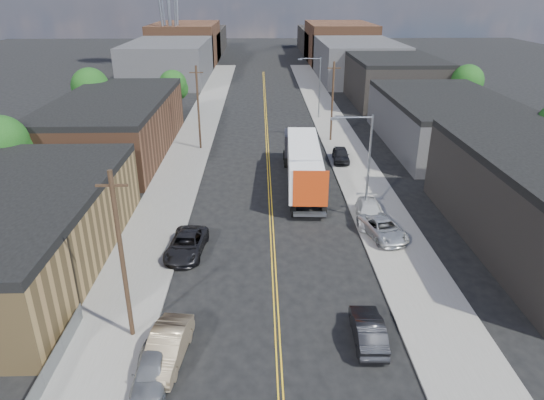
{
  "coord_description": "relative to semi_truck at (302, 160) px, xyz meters",
  "views": [
    {
      "loc": [
        -0.86,
        -12.28,
        18.07
      ],
      "look_at": [
        0.02,
        23.35,
        2.5
      ],
      "focal_mm": 32.0,
      "sensor_mm": 36.0,
      "label": 1
    }
  ],
  "objects": [
    {
      "name": "ground",
      "position": [
        -3.24,
        26.93,
        -2.57
      ],
      "size": [
        260.0,
        260.0,
        0.0
      ],
      "primitive_type": "plane",
      "color": "black",
      "rests_on": "ground"
    },
    {
      "name": "centerline",
      "position": [
        -3.24,
        11.93,
        -2.56
      ],
      "size": [
        0.32,
        120.0,
        0.01
      ],
      "primitive_type": "cube",
      "color": "gold",
      "rests_on": "ground"
    },
    {
      "name": "sidewalk_left",
      "position": [
        -12.74,
        11.93,
        -2.49
      ],
      "size": [
        5.0,
        140.0,
        0.15
      ],
      "primitive_type": "cube",
      "color": "slate",
      "rests_on": "ground"
    },
    {
      "name": "sidewalk_right",
      "position": [
        6.26,
        11.93,
        -2.49
      ],
      "size": [
        5.0,
        140.0,
        0.15
      ],
      "primitive_type": "cube",
      "color": "slate",
      "rests_on": "ground"
    },
    {
      "name": "warehouse_tan",
      "position": [
        -21.24,
        -15.07,
        0.23
      ],
      "size": [
        12.0,
        22.0,
        5.6
      ],
      "color": "brown",
      "rests_on": "ground"
    },
    {
      "name": "warehouse_brown",
      "position": [
        -21.24,
        10.93,
        0.73
      ],
      "size": [
        12.0,
        26.0,
        6.6
      ],
      "color": "#533221",
      "rests_on": "ground"
    },
    {
      "name": "industrial_right_b",
      "position": [
        18.76,
        12.93,
        0.48
      ],
      "size": [
        14.0,
        24.0,
        6.1
      ],
      "color": "#333235",
      "rests_on": "ground"
    },
    {
      "name": "industrial_right_c",
      "position": [
        18.76,
        38.93,
        1.23
      ],
      "size": [
        14.0,
        22.0,
        7.6
      ],
      "color": "black",
      "rests_on": "ground"
    },
    {
      "name": "skyline_left_a",
      "position": [
        -23.24,
        61.93,
        1.43
      ],
      "size": [
        16.0,
        30.0,
        8.0
      ],
      "primitive_type": "cube",
      "color": "#333235",
      "rests_on": "ground"
    },
    {
      "name": "skyline_right_a",
      "position": [
        16.76,
        61.93,
        1.43
      ],
      "size": [
        16.0,
        30.0,
        8.0
      ],
      "primitive_type": "cube",
      "color": "#333235",
      "rests_on": "ground"
    },
    {
      "name": "skyline_left_b",
      "position": [
        -23.24,
        86.93,
        2.43
      ],
      "size": [
        16.0,
        26.0,
        10.0
      ],
      "primitive_type": "cube",
      "color": "#533221",
      "rests_on": "ground"
    },
    {
      "name": "skyline_right_b",
      "position": [
        16.76,
        86.93,
        2.43
      ],
      "size": [
        16.0,
        26.0,
        10.0
      ],
      "primitive_type": "cube",
      "color": "#533221",
      "rests_on": "ground"
    },
    {
      "name": "skyline_left_c",
      "position": [
        -23.24,
        106.93,
        0.93
      ],
      "size": [
        16.0,
        40.0,
        7.0
      ],
      "primitive_type": "cube",
      "color": "black",
      "rests_on": "ground"
    },
    {
      "name": "skyline_right_c",
      "position": [
        16.76,
        106.93,
        0.93
      ],
      "size": [
        16.0,
        40.0,
        7.0
      ],
      "primitive_type": "cube",
      "color": "black",
      "rests_on": "ground"
    },
    {
      "name": "streetlight_near",
      "position": [
        4.35,
        -8.07,
        2.76
      ],
      "size": [
        3.39,
        0.25,
        9.0
      ],
      "color": "gray",
      "rests_on": "ground"
    },
    {
      "name": "streetlight_far",
      "position": [
        4.35,
        26.93,
        2.76
      ],
      "size": [
        3.39,
        0.25,
        9.0
      ],
      "color": "gray",
      "rests_on": "ground"
    },
    {
      "name": "utility_pole_left_near",
      "position": [
        -11.44,
        -23.07,
        2.57
      ],
      "size": [
        1.6,
        0.26,
        10.0
      ],
      "color": "black",
      "rests_on": "ground"
    },
    {
      "name": "utility_pole_left_far",
      "position": [
        -11.44,
        11.93,
        2.57
      ],
      "size": [
        1.6,
        0.26,
        10.0
      ],
      "color": "black",
      "rests_on": "ground"
    },
    {
      "name": "utility_pole_right",
      "position": [
        4.96,
        14.93,
        2.57
      ],
      "size": [
        1.6,
        0.26,
        10.0
      ],
      "color": "black",
      "rests_on": "ground"
    },
    {
      "name": "tree_left_near",
      "position": [
        -27.19,
        -3.07,
        2.61
      ],
      "size": [
        4.85,
        4.76,
        7.91
      ],
      "color": "black",
      "rests_on": "ground"
    },
    {
      "name": "tree_left_mid",
      "position": [
        -27.19,
        21.93,
        2.91
      ],
      "size": [
        5.1,
        5.04,
        8.37
      ],
      "color": "black",
      "rests_on": "ground"
    },
    {
      "name": "tree_left_far",
      "position": [
        -17.19,
        28.93,
        2.0
      ],
      "size": [
        4.35,
        4.2,
        6.97
      ],
      "color": "black",
      "rests_on": "ground"
    },
    {
      "name": "tree_right_far",
      "position": [
        26.81,
        26.93,
        2.61
      ],
      "size": [
        4.85,
        4.76,
        7.91
      ],
      "color": "black",
      "rests_on": "ground"
    },
    {
      "name": "semi_truck",
      "position": [
        0.0,
        0.0,
        0.0
      ],
      "size": [
        3.54,
        17.3,
        4.51
      ],
      "rotation": [
        0.0,
        0.0,
        -0.05
      ],
      "color": "silver",
      "rests_on": "ground"
    },
    {
      "name": "car_left_a",
      "position": [
        -9.64,
        -26.59,
        -1.86
      ],
      "size": [
        1.87,
        4.24,
        1.42
      ],
      "primitive_type": "imported",
      "rotation": [
        0.0,
        0.0,
        0.05
      ],
      "color": "gray",
      "rests_on": "ground"
    },
    {
      "name": "car_left_b",
      "position": [
        -9.12,
        -25.07,
        -1.74
      ],
      "size": [
        2.34,
        5.19,
        1.65
      ],
      "primitive_type": "imported",
      "rotation": [
        0.0,
        0.0,
        -0.12
      ],
      "color": "#877458",
      "rests_on": "ground"
    },
    {
      "name": "car_left_c",
      "position": [
        -9.64,
        -13.79,
        -1.81
      ],
      "size": [
        2.98,
        5.65,
        1.51
      ],
      "primitive_type": "imported",
      "rotation": [
        0.0,
        0.0,
        -0.09
      ],
      "color": "black",
      "rests_on": "ground"
    },
    {
      "name": "car_right_oncoming",
      "position": [
        1.76,
        -23.8,
        -1.82
      ],
      "size": [
        1.74,
        4.58,
        1.49
      ],
      "primitive_type": "imported",
      "rotation": [
        0.0,
        0.0,
        3.11
      ],
      "color": "black",
      "rests_on": "ground"
    },
    {
      "name": "car_right_lot_a",
      "position": [
        5.41,
        -11.76,
        -1.7
      ],
      "size": [
        3.63,
        5.63,
        1.44
      ],
      "primitive_type": "imported",
      "rotation": [
        0.0,
        0.0,
        0.26
      ],
      "color": "#B5B8BB",
      "rests_on": "sidewalk_right"
    },
    {
      "name": "car_right_lot_b",
      "position": [
        4.96,
        -8.88,
        -1.66
      ],
      "size": [
        2.6,
        5.39,
        1.51
      ],
      "primitive_type": "imported",
      "rotation": [
        0.0,
        0.0,
        -0.09
      ],
      "color": "#B4B4B4",
      "rests_on": "sidewalk_right"
    },
    {
      "name": "car_right_lot_c",
      "position": [
        4.96,
        6.5,
        -1.67
      ],
      "size": [
        2.08,
        4.51,
        1.5
      ],
      "primitive_type": "imported",
      "rotation": [
        0.0,
        0.0,
        -0.07
      ],
      "color": "black",
      "rests_on": "sidewalk_right"
    }
  ]
}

